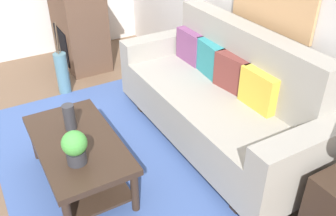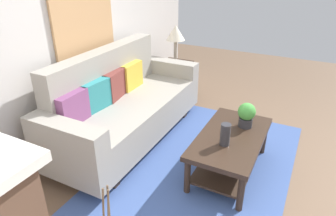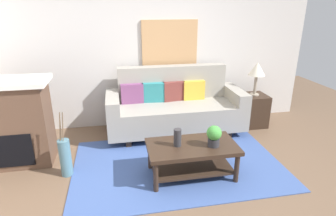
{
  "view_description": "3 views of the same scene",
  "coord_description": "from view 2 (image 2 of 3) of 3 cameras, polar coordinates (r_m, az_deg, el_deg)",
  "views": [
    {
      "loc": [
        2.41,
        -0.28,
        2.16
      ],
      "look_at": [
        0.12,
        1.03,
        0.48
      ],
      "focal_mm": 39.17,
      "sensor_mm": 36.0,
      "label": 1
    },
    {
      "loc": [
        -2.41,
        -0.37,
        1.99
      ],
      "look_at": [
        0.18,
        0.95,
        0.54
      ],
      "focal_mm": 31.97,
      "sensor_mm": 36.0,
      "label": 2
    },
    {
      "loc": [
        -0.76,
        -2.74,
        2.06
      ],
      "look_at": [
        -0.05,
        0.92,
        0.67
      ],
      "focal_mm": 30.22,
      "sensor_mm": 36.0,
      "label": 3
    }
  ],
  "objects": [
    {
      "name": "couch",
      "position": [
        3.57,
        -8.16,
        0.34
      ],
      "size": [
        2.21,
        0.84,
        1.08
      ],
      "color": "gray",
      "rests_on": "ground_plane"
    },
    {
      "name": "floor_vase_branch_a",
      "position": [
        1.88,
        -11.15,
        -18.75
      ],
      "size": [
        0.04,
        0.02,
        0.36
      ],
      "primitive_type": "cylinder",
      "rotation": [
        -0.04,
        0.09,
        0.0
      ],
      "color": "brown",
      "rests_on": "floor_vase"
    },
    {
      "name": "table_lamp",
      "position": [
        4.54,
        1.45,
        13.87
      ],
      "size": [
        0.28,
        0.28,
        0.57
      ],
      "color": "gray",
      "rests_on": "side_table"
    },
    {
      "name": "throw_pillow_mustard",
      "position": [
        3.79,
        -7.03,
        6.15
      ],
      "size": [
        0.36,
        0.13,
        0.32
      ],
      "primitive_type": "cube",
      "rotation": [
        0.0,
        0.0,
        0.02
      ],
      "color": "gold",
      "rests_on": "couch"
    },
    {
      "name": "wall_back",
      "position": [
        3.48,
        -18.49,
        14.65
      ],
      "size": [
        5.31,
        0.1,
        2.7
      ],
      "primitive_type": "cube",
      "color": "silver",
      "rests_on": "ground_plane"
    },
    {
      "name": "framed_painting",
      "position": [
        3.55,
        -15.7,
        16.34
      ],
      "size": [
        0.94,
        0.03,
        0.76
      ],
      "primitive_type": "cube",
      "color": "tan"
    },
    {
      "name": "area_rug",
      "position": [
        3.24,
        5.88,
        -11.43
      ],
      "size": [
        2.76,
        1.77,
        0.01
      ],
      "primitive_type": "cube",
      "color": "#3D5693",
      "rests_on": "ground_plane"
    },
    {
      "name": "throw_pillow_maroon",
      "position": [
        3.54,
        -10.11,
        4.38
      ],
      "size": [
        0.37,
        0.17,
        0.32
      ],
      "primitive_type": "cube",
      "rotation": [
        0.0,
        0.0,
        0.15
      ],
      "color": "brown",
      "rests_on": "couch"
    },
    {
      "name": "ground_plane",
      "position": [
        3.14,
        14.61,
        -13.77
      ],
      "size": [
        9.31,
        9.31,
        0.0
      ],
      "primitive_type": "plane",
      "color": "brown"
    },
    {
      "name": "floor_vase_branch_c",
      "position": [
        1.86,
        -11.29,
        -19.51
      ],
      "size": [
        0.05,
        0.02,
        0.36
      ],
      "primitive_type": "cylinder",
      "rotation": [
        0.01,
        0.11,
        0.0
      ],
      "color": "brown",
      "rests_on": "floor_vase"
    },
    {
      "name": "throw_pillow_plum",
      "position": [
        3.07,
        -17.68,
        -0.06
      ],
      "size": [
        0.36,
        0.13,
        0.32
      ],
      "primitive_type": "cube",
      "rotation": [
        0.0,
        0.0,
        0.02
      ],
      "color": "#7A4270",
      "rests_on": "couch"
    },
    {
      "name": "side_table",
      "position": [
        4.75,
        1.36,
        5.43
      ],
      "size": [
        0.44,
        0.44,
        0.56
      ],
      "primitive_type": "cube",
      "color": "#332319",
      "rests_on": "ground_plane"
    },
    {
      "name": "coffee_table",
      "position": [
        3.08,
        11.78,
        -7.01
      ],
      "size": [
        1.1,
        0.6,
        0.43
      ],
      "color": "#332319",
      "rests_on": "ground_plane"
    },
    {
      "name": "floor_vase_branch_b",
      "position": [
        1.87,
        -12.18,
        -19.1
      ],
      "size": [
        0.04,
        0.02,
        0.36
      ],
      "primitive_type": "cylinder",
      "rotation": [
        0.03,
        0.08,
        0.0
      ],
      "color": "brown",
      "rests_on": "floor_vase"
    },
    {
      "name": "tabletop_vase",
      "position": [
        2.82,
        10.86,
        -4.99
      ],
      "size": [
        0.09,
        0.09,
        0.22
      ],
      "primitive_type": "cylinder",
      "color": "#2D2D33",
      "rests_on": "coffee_table"
    },
    {
      "name": "throw_pillow_teal",
      "position": [
        3.29,
        -13.63,
        2.32
      ],
      "size": [
        0.37,
        0.15,
        0.32
      ],
      "primitive_type": "cube",
      "rotation": [
        0.0,
        0.0,
        -0.09
      ],
      "color": "teal",
      "rests_on": "couch"
    },
    {
      "name": "potted_plant_tabletop",
      "position": [
        3.15,
        14.73,
        -1.16
      ],
      "size": [
        0.18,
        0.18,
        0.26
      ],
      "color": "#2D2D33",
      "rests_on": "coffee_table"
    }
  ]
}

